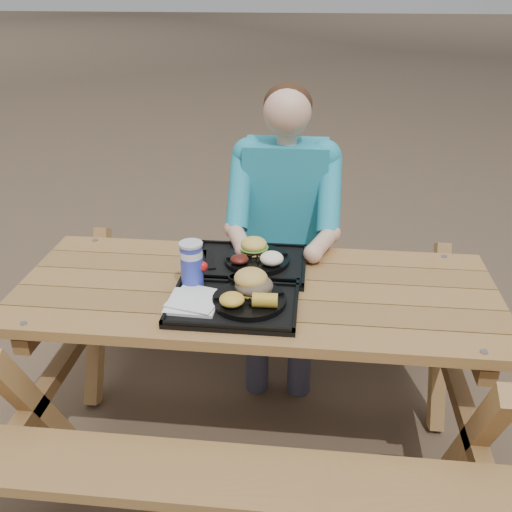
# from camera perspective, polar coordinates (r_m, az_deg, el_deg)

# --- Properties ---
(ground) EXTENTS (60.00, 60.00, 0.00)m
(ground) POSITION_cam_1_polar(r_m,az_deg,el_deg) (2.60, 0.00, -17.68)
(ground) COLOR #999999
(ground) RESTS_ON ground
(picnic_table) EXTENTS (1.80, 1.49, 0.75)m
(picnic_table) POSITION_cam_1_polar(r_m,az_deg,el_deg) (2.35, 0.00, -11.09)
(picnic_table) COLOR #999999
(picnic_table) RESTS_ON ground
(tray_near) EXTENTS (0.45, 0.35, 0.02)m
(tray_near) POSITION_cam_1_polar(r_m,az_deg,el_deg) (2.02, -2.21, -4.75)
(tray_near) COLOR black
(tray_near) RESTS_ON picnic_table
(tray_far) EXTENTS (0.45, 0.35, 0.02)m
(tray_far) POSITION_cam_1_polar(r_m,az_deg,el_deg) (2.28, -0.67, -0.91)
(tray_far) COLOR black
(tray_far) RESTS_ON picnic_table
(plate_near) EXTENTS (0.26, 0.26, 0.02)m
(plate_near) POSITION_cam_1_polar(r_m,az_deg,el_deg) (2.00, -0.68, -4.43)
(plate_near) COLOR black
(plate_near) RESTS_ON tray_near
(plate_far) EXTENTS (0.26, 0.26, 0.02)m
(plate_far) POSITION_cam_1_polar(r_m,az_deg,el_deg) (2.28, 0.11, -0.38)
(plate_far) COLOR black
(plate_far) RESTS_ON tray_far
(napkin_stack) EXTENTS (0.18, 0.18, 0.02)m
(napkin_stack) POSITION_cam_1_polar(r_m,az_deg,el_deg) (2.01, -6.34, -4.51)
(napkin_stack) COLOR silver
(napkin_stack) RESTS_ON tray_near
(soda_cup) EXTENTS (0.08, 0.08, 0.16)m
(soda_cup) POSITION_cam_1_polar(r_m,az_deg,el_deg) (2.09, -6.44, -0.97)
(soda_cup) COLOR #1625A7
(soda_cup) RESTS_ON tray_near
(condiment_bbq) EXTENTS (0.05, 0.05, 0.03)m
(condiment_bbq) POSITION_cam_1_polar(r_m,az_deg,el_deg) (2.12, -2.04, -2.43)
(condiment_bbq) COLOR black
(condiment_bbq) RESTS_ON tray_near
(condiment_mustard) EXTENTS (0.05, 0.05, 0.03)m
(condiment_mustard) POSITION_cam_1_polar(r_m,az_deg,el_deg) (2.11, -0.18, -2.51)
(condiment_mustard) COLOR #EFA81A
(condiment_mustard) RESTS_ON tray_near
(sandwich) EXTENTS (0.13, 0.13, 0.13)m
(sandwich) POSITION_cam_1_polar(r_m,az_deg,el_deg) (2.00, -0.21, -1.99)
(sandwich) COLOR gold
(sandwich) RESTS_ON plate_near
(mac_cheese) EXTENTS (0.09, 0.09, 0.04)m
(mac_cheese) POSITION_cam_1_polar(r_m,az_deg,el_deg) (1.94, -2.42, -4.37)
(mac_cheese) COLOR gold
(mac_cheese) RESTS_ON plate_near
(corn_cob) EXTENTS (0.09, 0.09, 0.05)m
(corn_cob) POSITION_cam_1_polar(r_m,az_deg,el_deg) (1.93, 0.91, -4.44)
(corn_cob) COLOR gold
(corn_cob) RESTS_ON plate_near
(cutlery_far) EXTENTS (0.08, 0.17, 0.01)m
(cutlery_far) POSITION_cam_1_polar(r_m,az_deg,el_deg) (2.30, -4.71, -0.32)
(cutlery_far) COLOR black
(cutlery_far) RESTS_ON tray_far
(burger) EXTENTS (0.11, 0.11, 0.10)m
(burger) POSITION_cam_1_polar(r_m,az_deg,el_deg) (2.29, -0.23, 1.47)
(burger) COLOR gold
(burger) RESTS_ON plate_far
(baked_beans) EXTENTS (0.07, 0.07, 0.03)m
(baked_beans) POSITION_cam_1_polar(r_m,az_deg,el_deg) (2.22, -1.68, -0.33)
(baked_beans) COLOR #4C150F
(baked_beans) RESTS_ON plate_far
(potato_salad) EXTENTS (0.09, 0.09, 0.05)m
(potato_salad) POSITION_cam_1_polar(r_m,az_deg,el_deg) (2.21, 1.57, -0.25)
(potato_salad) COLOR white
(potato_salad) RESTS_ON plate_far
(diner) EXTENTS (0.48, 0.84, 1.28)m
(diner) POSITION_cam_1_polar(r_m,az_deg,el_deg) (2.75, 2.84, 1.32)
(diner) COLOR #19B09B
(diner) RESTS_ON ground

